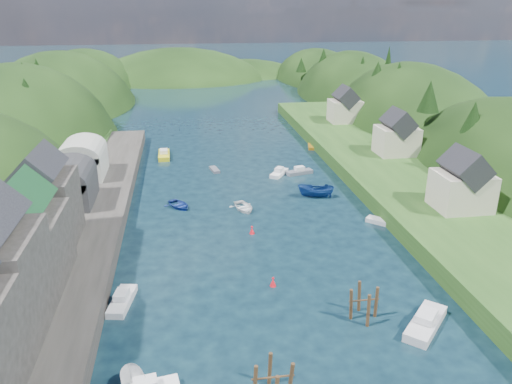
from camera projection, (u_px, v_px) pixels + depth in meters
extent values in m
plane|color=black|center=(238.00, 170.00, 90.72)|extent=(600.00, 600.00, 0.00)
ellipsoid|color=black|center=(25.00, 183.00, 110.82)|extent=(44.00, 75.56, 52.00)
ellipsoid|color=black|center=(64.00, 134.00, 150.32)|extent=(44.00, 75.56, 48.19)
ellipsoid|color=black|center=(87.00, 102.00, 188.57)|extent=(44.00, 75.56, 39.00)
ellipsoid|color=black|center=(408.00, 162.00, 123.06)|extent=(36.00, 75.56, 48.00)
ellipsoid|color=black|center=(351.00, 121.00, 162.59)|extent=(36.00, 75.56, 44.49)
ellipsoid|color=black|center=(318.00, 95.00, 200.87)|extent=(36.00, 75.56, 36.00)
ellipsoid|color=black|center=(180.00, 103.00, 203.80)|extent=(80.00, 60.00, 44.00)
ellipsoid|color=black|center=(245.00, 102.00, 217.64)|extent=(70.00, 56.00, 36.00)
cone|color=black|center=(26.00, 93.00, 93.10)|extent=(4.73, 4.73, 5.77)
cone|color=black|center=(24.00, 80.00, 105.19)|extent=(4.34, 4.34, 7.40)
cone|color=black|center=(52.00, 98.00, 112.61)|extent=(5.28, 5.28, 5.01)
cone|color=black|center=(38.00, 73.00, 121.23)|extent=(4.77, 4.77, 6.96)
cone|color=black|center=(77.00, 83.00, 132.88)|extent=(4.07, 4.07, 5.03)
cone|color=black|center=(72.00, 72.00, 145.83)|extent=(4.56, 4.56, 7.86)
cone|color=black|center=(71.00, 74.00, 150.27)|extent=(4.75, 4.75, 5.80)
cone|color=black|center=(92.00, 67.00, 163.52)|extent=(4.27, 4.27, 6.62)
cone|color=black|center=(472.00, 124.00, 79.70)|extent=(5.29, 5.29, 7.36)
cone|color=black|center=(429.00, 96.00, 91.91)|extent=(4.07, 4.07, 5.76)
cone|color=black|center=(438.00, 111.00, 100.80)|extent=(3.40, 3.40, 5.52)
cone|color=black|center=(398.00, 81.00, 114.80)|extent=(4.94, 4.94, 9.07)
cone|color=black|center=(377.00, 75.00, 119.41)|extent=(5.25, 5.25, 6.44)
cone|color=black|center=(388.00, 65.00, 130.14)|extent=(3.36, 3.36, 9.66)
cone|color=black|center=(362.00, 69.00, 142.63)|extent=(4.57, 4.57, 7.17)
cone|color=black|center=(343.00, 69.00, 159.22)|extent=(3.59, 3.59, 5.66)
cone|color=black|center=(323.00, 58.00, 161.97)|extent=(4.14, 4.14, 6.19)
cone|color=black|center=(301.00, 65.00, 174.82)|extent=(3.83, 3.83, 4.91)
cube|color=#2D2B28|center=(67.00, 250.00, 59.31)|extent=(12.00, 110.00, 2.00)
cube|color=#234719|center=(4.00, 252.00, 58.25)|extent=(12.00, 110.00, 2.50)
cube|color=#2D2B28|center=(24.00, 248.00, 50.04)|extent=(8.00, 9.00, 7.00)
cube|color=#1E592D|center=(16.00, 207.00, 48.45)|extent=(5.88, 9.36, 5.88)
cube|color=#2D2B28|center=(45.00, 209.00, 58.18)|extent=(7.00, 8.00, 8.00)
cube|color=black|center=(38.00, 169.00, 56.45)|extent=(5.15, 8.32, 5.15)
cube|color=#2D2D30|center=(68.00, 189.00, 69.98)|extent=(7.00, 9.00, 4.00)
cylinder|color=#2D2D30|center=(66.00, 176.00, 69.27)|extent=(7.00, 9.00, 7.00)
cube|color=#B2B2A8|center=(83.00, 164.00, 81.07)|extent=(7.00, 9.00, 4.00)
cylinder|color=#B2B2A8|center=(81.00, 152.00, 80.36)|extent=(7.00, 9.00, 7.00)
cube|color=#234719|center=(391.00, 175.00, 84.52)|extent=(16.00, 120.00, 2.40)
cube|color=beige|center=(461.00, 191.00, 66.85)|extent=(7.00, 6.00, 5.00)
cube|color=black|center=(465.00, 167.00, 65.66)|extent=(5.15, 6.24, 5.15)
cube|color=beige|center=(396.00, 141.00, 91.16)|extent=(7.00, 6.00, 5.00)
cube|color=black|center=(398.00, 123.00, 89.97)|extent=(5.15, 6.24, 5.15)
cube|color=beige|center=(345.00, 111.00, 115.97)|extent=(7.00, 6.00, 5.00)
cube|color=black|center=(346.00, 97.00, 114.78)|extent=(5.15, 6.24, 5.15)
cylinder|color=#382314|center=(291.00, 382.00, 38.39)|extent=(0.32, 0.32, 3.62)
cylinder|color=#382314|center=(270.00, 371.00, 39.48)|extent=(0.32, 0.32, 3.62)
cylinder|color=#382314|center=(273.00, 377.00, 37.98)|extent=(3.33, 0.16, 0.16)
cylinder|color=#382314|center=(376.00, 305.00, 47.89)|extent=(0.32, 0.32, 3.93)
cylinder|color=#382314|center=(359.00, 299.00, 48.87)|extent=(0.32, 0.32, 3.93)
cylinder|color=#382314|center=(351.00, 307.00, 47.54)|extent=(0.32, 0.32, 3.93)
cylinder|color=#382314|center=(368.00, 313.00, 46.56)|extent=(0.32, 0.32, 3.93)
cylinder|color=#382314|center=(364.00, 300.00, 47.49)|extent=(3.00, 0.16, 0.16)
cone|color=red|center=(273.00, 282.00, 53.46)|extent=(0.70, 0.70, 0.90)
sphere|color=red|center=(273.00, 278.00, 53.28)|extent=(0.30, 0.30, 0.30)
cone|color=red|center=(252.00, 230.00, 65.62)|extent=(0.70, 0.70, 0.90)
sphere|color=red|center=(252.00, 227.00, 65.44)|extent=(0.30, 0.30, 0.30)
cube|color=#C57C17|center=(312.00, 147.00, 104.59)|extent=(2.22, 4.34, 0.58)
cube|color=silver|center=(425.00, 324.00, 46.64)|extent=(6.13, 6.37, 0.93)
cube|color=silver|center=(427.00, 316.00, 46.33)|extent=(2.71, 2.75, 0.70)
imported|color=white|center=(244.00, 207.00, 73.33)|extent=(4.55, 5.52, 0.99)
cube|color=gold|center=(164.00, 155.00, 98.10)|extent=(2.18, 6.38, 0.89)
cube|color=silver|center=(164.00, 151.00, 97.80)|extent=(1.50, 2.24, 0.70)
imported|color=navy|center=(179.00, 205.00, 74.18)|extent=(5.26, 5.76, 0.98)
cube|color=slate|center=(299.00, 172.00, 88.58)|extent=(5.02, 2.82, 0.67)
cube|color=silver|center=(300.00, 168.00, 88.32)|extent=(1.91, 1.52, 0.70)
cube|color=silver|center=(145.00, 384.00, 38.39)|extent=(1.98, 1.47, 0.70)
cube|color=#555862|center=(215.00, 170.00, 90.18)|extent=(1.83, 3.66, 0.49)
cube|color=silver|center=(122.00, 301.00, 50.27)|extent=(2.71, 5.61, 0.75)
cube|color=silver|center=(121.00, 295.00, 50.00)|extent=(1.56, 2.07, 0.70)
cube|color=white|center=(279.00, 173.00, 88.03)|extent=(4.03, 4.97, 0.68)
cube|color=silver|center=(279.00, 169.00, 87.77)|extent=(1.88, 2.05, 0.70)
cube|color=silver|center=(383.00, 222.00, 68.55)|extent=(4.35, 4.20, 0.64)
imported|color=navy|center=(316.00, 192.00, 77.75)|extent=(6.00, 3.31, 2.19)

